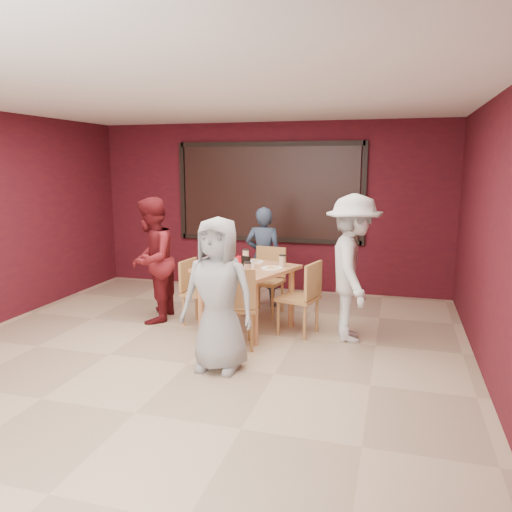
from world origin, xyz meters
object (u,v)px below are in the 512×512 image
(diner_right, at_px, (353,268))
(chair_front, at_px, (234,303))
(dining_table, at_px, (247,275))
(diner_left, at_px, (152,260))
(diner_front, at_px, (218,295))
(diner_back, at_px, (263,257))
(chair_right, at_px, (304,294))
(chair_left, at_px, (196,288))
(chair_back, at_px, (268,276))

(diner_right, bearing_deg, chair_front, 107.71)
(dining_table, bearing_deg, diner_left, 179.54)
(diner_front, distance_m, diner_left, 1.94)
(chair_front, relative_size, diner_back, 0.65)
(chair_front, distance_m, chair_right, 0.98)
(dining_table, bearing_deg, diner_right, -0.29)
(chair_front, distance_m, diner_left, 1.61)
(chair_right, height_order, diner_back, diner_back)
(chair_right, distance_m, diner_front, 1.47)
(chair_left, bearing_deg, diner_right, -1.44)
(chair_back, bearing_deg, chair_front, -89.80)
(dining_table, height_order, chair_left, dining_table)
(dining_table, relative_size, chair_right, 1.43)
(diner_left, distance_m, diner_right, 2.67)
(chair_front, height_order, diner_left, diner_left)
(dining_table, bearing_deg, diner_front, -85.95)
(chair_right, bearing_deg, chair_back, 129.38)
(diner_front, height_order, diner_left, diner_left)
(chair_front, distance_m, diner_front, 0.63)
(chair_left, distance_m, diner_back, 1.29)
(dining_table, relative_size, chair_front, 1.37)
(chair_right, bearing_deg, dining_table, 179.88)
(diner_back, bearing_deg, diner_front, 88.48)
(chair_back, distance_m, diner_right, 1.56)
(chair_back, distance_m, diner_left, 1.65)
(chair_back, relative_size, chair_right, 1.01)
(chair_front, distance_m, diner_back, 1.87)
(chair_front, height_order, chair_back, chair_front)
(diner_front, bearing_deg, chair_front, 94.49)
(dining_table, distance_m, diner_right, 1.34)
(chair_back, height_order, diner_right, diner_right)
(diner_left, bearing_deg, diner_right, 79.84)
(chair_left, xyz_separation_m, chair_right, (1.47, -0.05, 0.04))
(dining_table, distance_m, diner_back, 1.15)
(chair_back, bearing_deg, diner_right, -33.29)
(diner_front, relative_size, diner_back, 1.07)
(diner_front, relative_size, diner_left, 0.95)
(chair_front, xyz_separation_m, chair_right, (0.67, 0.71, -0.02))
(chair_left, xyz_separation_m, diner_left, (-0.62, -0.03, 0.35))
(dining_table, xyz_separation_m, chair_left, (-0.72, 0.05, -0.23))
(chair_right, height_order, diner_front, diner_front)
(chair_right, relative_size, diner_front, 0.58)
(chair_front, distance_m, diner_right, 1.49)
(chair_left, bearing_deg, chair_front, -43.83)
(dining_table, xyz_separation_m, diner_right, (1.33, -0.01, 0.17))
(diner_left, bearing_deg, chair_left, 83.37)
(chair_back, relative_size, diner_right, 0.53)
(chair_right, xyz_separation_m, diner_front, (-0.65, -1.29, 0.27))
(dining_table, bearing_deg, diner_back, 94.26)
(diner_right, bearing_deg, chair_back, 45.09)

